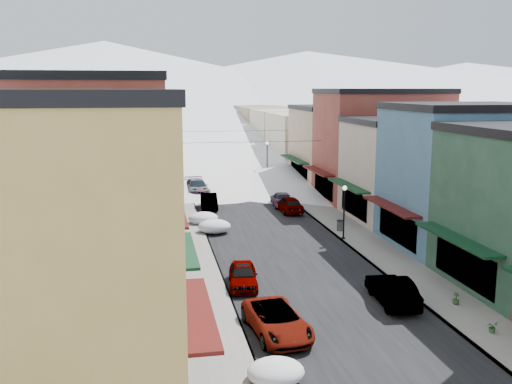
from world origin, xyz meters
name	(u,v)px	position (x,y,z in m)	size (l,w,h in m)	color
road	(220,174)	(0.00, 60.00, 0.01)	(10.00, 160.00, 0.01)	black
sidewalk_left	(171,175)	(-6.60, 60.00, 0.07)	(3.20, 160.00, 0.15)	gray
sidewalk_right	(267,172)	(6.60, 60.00, 0.07)	(3.20, 160.00, 0.15)	gray
curb_left	(183,175)	(-5.05, 60.00, 0.07)	(0.10, 160.00, 0.15)	slate
curb_right	(256,173)	(5.05, 60.00, 0.07)	(0.10, 160.00, 0.15)	slate
bldg_l_yellow	(37,254)	(-13.19, 4.00, 5.76)	(11.30, 8.70, 11.50)	#BD9645
bldg_l_cream	(71,226)	(-13.19, 12.50, 4.76)	(11.30, 8.20, 9.50)	#BBAF96
bldg_l_brick_near	(78,173)	(-13.69, 20.50, 6.26)	(12.30, 8.20, 12.50)	maroon
bldg_l_grayblue	(99,179)	(-13.19, 29.00, 4.51)	(11.30, 9.20, 9.00)	slate
bldg_l_brick_far	(96,154)	(-14.19, 38.00, 5.51)	(13.30, 9.20, 11.00)	brown
bldg_l_tan	(114,148)	(-13.19, 48.00, 5.01)	(11.30, 11.20, 10.00)	tan
bldg_r_blue	(464,176)	(13.19, 21.00, 5.26)	(11.30, 9.20, 10.50)	#3D6B8A
bldg_r_cream	(414,169)	(13.69, 30.00, 4.51)	(12.30, 9.20, 9.00)	#BCAB98
bldg_r_brick_far	(380,145)	(14.19, 39.00, 5.76)	(13.30, 9.20, 11.50)	maroon
bldg_r_tan	(339,145)	(13.19, 49.00, 4.76)	(11.30, 11.20, 9.50)	tan
distant_blocks	(204,132)	(0.00, 83.00, 4.00)	(34.00, 55.00, 8.00)	gray
mountain_ridge	(128,82)	(-19.47, 277.18, 14.36)	(670.00, 340.00, 34.00)	silver
overhead_cables	(233,136)	(0.00, 47.50, 6.20)	(16.40, 15.04, 0.04)	black
car_white_suv	(277,320)	(-3.50, 8.37, 0.71)	(2.36, 5.12, 1.42)	#BDBDBF
car_silver_sedan	(243,275)	(-4.02, 15.21, 0.70)	(1.66, 4.13, 1.41)	gray
car_dark_hatch	(209,201)	(-3.76, 37.56, 0.73)	(1.54, 4.41, 1.45)	black
car_silver_wagon	(197,187)	(-4.30, 45.42, 0.83)	(2.33, 5.72, 1.66)	gray
car_green_sedan	(392,290)	(3.50, 11.08, 0.78)	(1.65, 4.72, 1.56)	black
car_gray_suv	(289,204)	(3.50, 34.58, 0.77)	(1.83, 4.54, 1.55)	#9B9EA3
car_black_sedan	(282,199)	(3.50, 37.69, 0.69)	(1.93, 4.75, 1.38)	black
car_lane_silver	(210,172)	(-1.67, 56.80, 0.83)	(1.95, 4.86, 1.66)	gray
car_lane_white	(228,166)	(1.46, 62.44, 0.79)	(2.62, 5.69, 1.58)	white
trash_can	(340,225)	(5.73, 26.41, 0.60)	(0.52, 0.52, 0.88)	#535658
streetlamp_near	(344,206)	(5.20, 23.99, 2.75)	(0.34, 0.34, 4.12)	black
streetlamp_far	(267,155)	(5.20, 53.30, 3.21)	(0.40, 0.40, 4.85)	black
planter_near	(492,327)	(6.50, 6.39, 0.42)	(0.49, 0.42, 0.54)	#32672E
planter_far	(456,298)	(6.67, 10.00, 0.47)	(0.36, 0.36, 0.64)	#315728
snow_pile_near	(276,371)	(-4.52, 4.00, 0.47)	(2.31, 2.62, 0.98)	white
snow_pile_mid	(214,226)	(-4.28, 28.12, 0.53)	(2.65, 2.83, 1.12)	white
snow_pile_far	(203,218)	(-4.88, 31.30, 0.52)	(2.56, 2.78, 1.08)	white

